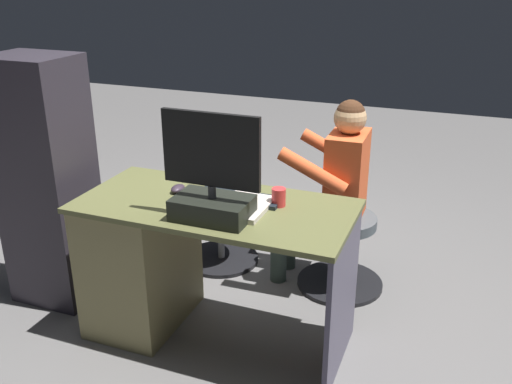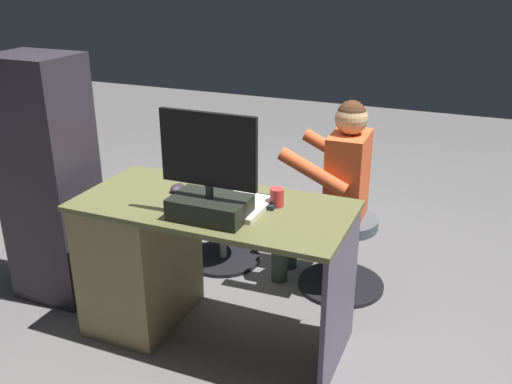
{
  "view_description": "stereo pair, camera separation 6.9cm",
  "coord_description": "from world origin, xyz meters",
  "px_view_note": "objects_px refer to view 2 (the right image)",
  "views": [
    {
      "loc": [
        -1.08,
        2.61,
        1.82
      ],
      "look_at": [
        -0.07,
        -0.0,
        0.68
      ],
      "focal_mm": 39.66,
      "sensor_mm": 36.0,
      "label": 1
    },
    {
      "loc": [
        -1.14,
        2.59,
        1.82
      ],
      "look_at": [
        -0.07,
        -0.0,
        0.68
      ],
      "focal_mm": 39.66,
      "sensor_mm": 36.0,
      "label": 2
    }
  ],
  "objects_px": {
    "person": "(332,181)",
    "keyboard": "(238,197)",
    "visitor_chair": "(343,249)",
    "tv_remote": "(181,200)",
    "office_chair_teddy": "(223,224)",
    "computer_mouse": "(177,188)",
    "cup": "(277,197)",
    "monitor": "(209,188)",
    "teddy_bear": "(222,169)",
    "desk": "(156,255)"
  },
  "relations": [
    {
      "from": "computer_mouse",
      "to": "teddy_bear",
      "type": "bearing_deg",
      "value": -83.19
    },
    {
      "from": "computer_mouse",
      "to": "cup",
      "type": "distance_m",
      "value": 0.53
    },
    {
      "from": "cup",
      "to": "tv_remote",
      "type": "relative_size",
      "value": 0.58
    },
    {
      "from": "desk",
      "to": "monitor",
      "type": "distance_m",
      "value": 0.66
    },
    {
      "from": "keyboard",
      "to": "tv_remote",
      "type": "relative_size",
      "value": 2.8
    },
    {
      "from": "office_chair_teddy",
      "to": "person",
      "type": "relative_size",
      "value": 0.42
    },
    {
      "from": "computer_mouse",
      "to": "office_chair_teddy",
      "type": "xyz_separation_m",
      "value": [
        0.08,
        -0.67,
        -0.51
      ]
    },
    {
      "from": "monitor",
      "to": "cup",
      "type": "distance_m",
      "value": 0.35
    },
    {
      "from": "desk",
      "to": "person",
      "type": "xyz_separation_m",
      "value": [
        -0.74,
        -0.72,
        0.27
      ]
    },
    {
      "from": "desk",
      "to": "cup",
      "type": "xyz_separation_m",
      "value": [
        -0.64,
        -0.09,
        0.39
      ]
    },
    {
      "from": "teddy_bear",
      "to": "visitor_chair",
      "type": "height_order",
      "value": "teddy_bear"
    },
    {
      "from": "desk",
      "to": "cup",
      "type": "bearing_deg",
      "value": -172.01
    },
    {
      "from": "keyboard",
      "to": "tv_remote",
      "type": "distance_m",
      "value": 0.28
    },
    {
      "from": "cup",
      "to": "monitor",
      "type": "bearing_deg",
      "value": 45.66
    },
    {
      "from": "computer_mouse",
      "to": "teddy_bear",
      "type": "height_order",
      "value": "teddy_bear"
    },
    {
      "from": "computer_mouse",
      "to": "cup",
      "type": "relative_size",
      "value": 1.09
    },
    {
      "from": "tv_remote",
      "to": "person",
      "type": "height_order",
      "value": "person"
    },
    {
      "from": "monitor",
      "to": "person",
      "type": "distance_m",
      "value": 0.96
    },
    {
      "from": "monitor",
      "to": "tv_remote",
      "type": "bearing_deg",
      "value": -27.35
    },
    {
      "from": "desk",
      "to": "keyboard",
      "type": "bearing_deg",
      "value": -167.89
    },
    {
      "from": "keyboard",
      "to": "computer_mouse",
      "type": "relative_size",
      "value": 4.38
    },
    {
      "from": "computer_mouse",
      "to": "visitor_chair",
      "type": "xyz_separation_m",
      "value": [
        -0.72,
        -0.65,
        -0.52
      ]
    },
    {
      "from": "office_chair_teddy",
      "to": "person",
      "type": "distance_m",
      "value": 0.82
    },
    {
      "from": "person",
      "to": "keyboard",
      "type": "bearing_deg",
      "value": 64.14
    },
    {
      "from": "keyboard",
      "to": "teddy_bear",
      "type": "distance_m",
      "value": 0.79
    },
    {
      "from": "keyboard",
      "to": "monitor",
      "type": "bearing_deg",
      "value": 83.55
    },
    {
      "from": "person",
      "to": "office_chair_teddy",
      "type": "bearing_deg",
      "value": -1.33
    },
    {
      "from": "tv_remote",
      "to": "office_chair_teddy",
      "type": "height_order",
      "value": "tv_remote"
    },
    {
      "from": "teddy_bear",
      "to": "office_chair_teddy",
      "type": "bearing_deg",
      "value": 90.0
    },
    {
      "from": "visitor_chair",
      "to": "person",
      "type": "height_order",
      "value": "person"
    },
    {
      "from": "person",
      "to": "cup",
      "type": "bearing_deg",
      "value": 80.92
    },
    {
      "from": "monitor",
      "to": "office_chair_teddy",
      "type": "relative_size",
      "value": 1.01
    },
    {
      "from": "teddy_bear",
      "to": "visitor_chair",
      "type": "bearing_deg",
      "value": 177.73
    },
    {
      "from": "teddy_bear",
      "to": "person",
      "type": "distance_m",
      "value": 0.71
    },
    {
      "from": "computer_mouse",
      "to": "desk",
      "type": "bearing_deg",
      "value": 33.19
    },
    {
      "from": "tv_remote",
      "to": "office_chair_teddy",
      "type": "relative_size",
      "value": 0.31
    },
    {
      "from": "monitor",
      "to": "cup",
      "type": "bearing_deg",
      "value": -134.34
    },
    {
      "from": "desk",
      "to": "person",
      "type": "bearing_deg",
      "value": -135.59
    },
    {
      "from": "visitor_chair",
      "to": "person",
      "type": "bearing_deg",
      "value": -1.33
    },
    {
      "from": "desk",
      "to": "teddy_bear",
      "type": "xyz_separation_m",
      "value": [
        -0.03,
        -0.75,
        0.23
      ]
    },
    {
      "from": "monitor",
      "to": "keyboard",
      "type": "distance_m",
      "value": 0.28
    },
    {
      "from": "keyboard",
      "to": "computer_mouse",
      "type": "distance_m",
      "value": 0.32
    },
    {
      "from": "computer_mouse",
      "to": "cup",
      "type": "bearing_deg",
      "value": -178.02
    },
    {
      "from": "cup",
      "to": "keyboard",
      "type": "bearing_deg",
      "value": -0.96
    },
    {
      "from": "computer_mouse",
      "to": "office_chair_teddy",
      "type": "bearing_deg",
      "value": -83.06
    },
    {
      "from": "keyboard",
      "to": "visitor_chair",
      "type": "bearing_deg",
      "value": -121.93
    },
    {
      "from": "monitor",
      "to": "computer_mouse",
      "type": "distance_m",
      "value": 0.39
    },
    {
      "from": "keyboard",
      "to": "computer_mouse",
      "type": "height_order",
      "value": "computer_mouse"
    },
    {
      "from": "person",
      "to": "teddy_bear",
      "type": "bearing_deg",
      "value": -2.38
    },
    {
      "from": "monitor",
      "to": "office_chair_teddy",
      "type": "bearing_deg",
      "value": -66.92
    }
  ]
}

